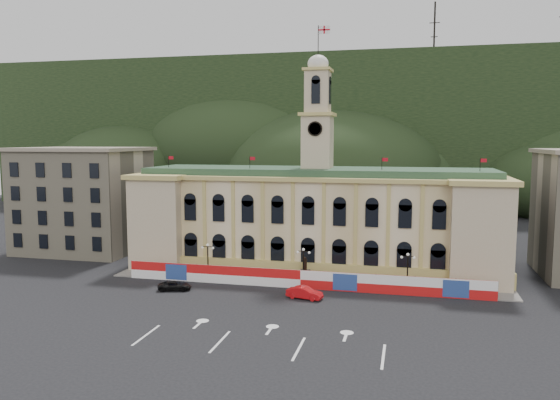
% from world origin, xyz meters
% --- Properties ---
extents(ground, '(260.00, 260.00, 0.00)m').
position_xyz_m(ground, '(0.00, 0.00, 0.00)').
color(ground, black).
rests_on(ground, ground).
extents(lane_markings, '(26.00, 10.00, 0.02)m').
position_xyz_m(lane_markings, '(0.00, -5.00, 0.00)').
color(lane_markings, white).
rests_on(lane_markings, ground).
extents(hill_ridge, '(230.00, 80.00, 64.00)m').
position_xyz_m(hill_ridge, '(0.03, 121.99, 19.48)').
color(hill_ridge, black).
rests_on(hill_ridge, ground).
extents(city_hall, '(56.20, 17.60, 37.10)m').
position_xyz_m(city_hall, '(0.00, 27.63, 7.85)').
color(city_hall, beige).
rests_on(city_hall, ground).
extents(side_building_left, '(21.00, 17.00, 18.60)m').
position_xyz_m(side_building_left, '(-43.00, 30.93, 9.33)').
color(side_building_left, '#BAAE90').
rests_on(side_building_left, ground).
extents(hoarding_fence, '(50.00, 0.44, 2.50)m').
position_xyz_m(hoarding_fence, '(0.06, 15.07, 1.25)').
color(hoarding_fence, red).
rests_on(hoarding_fence, ground).
extents(pavement, '(56.00, 5.50, 0.16)m').
position_xyz_m(pavement, '(0.00, 17.75, 0.08)').
color(pavement, slate).
rests_on(pavement, ground).
extents(statue, '(1.40, 1.40, 3.72)m').
position_xyz_m(statue, '(0.00, 18.00, 1.19)').
color(statue, '#595651').
rests_on(statue, ground).
extents(lamp_left, '(1.96, 0.44, 5.15)m').
position_xyz_m(lamp_left, '(-14.00, 17.00, 3.07)').
color(lamp_left, black).
rests_on(lamp_left, ground).
extents(lamp_center, '(1.96, 0.44, 5.15)m').
position_xyz_m(lamp_center, '(0.00, 17.00, 3.07)').
color(lamp_center, black).
rests_on(lamp_center, ground).
extents(lamp_right, '(1.96, 0.44, 5.15)m').
position_xyz_m(lamp_right, '(14.00, 17.00, 3.07)').
color(lamp_right, black).
rests_on(lamp_right, ground).
extents(red_sedan, '(3.34, 5.19, 1.51)m').
position_xyz_m(red_sedan, '(1.43, 10.44, 0.76)').
color(red_sedan, red).
rests_on(red_sedan, ground).
extents(black_suv, '(4.25, 5.42, 1.22)m').
position_xyz_m(black_suv, '(-16.17, 10.30, 0.61)').
color(black_suv, black).
rests_on(black_suv, ground).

